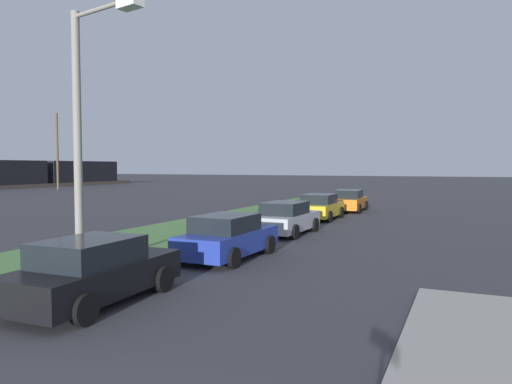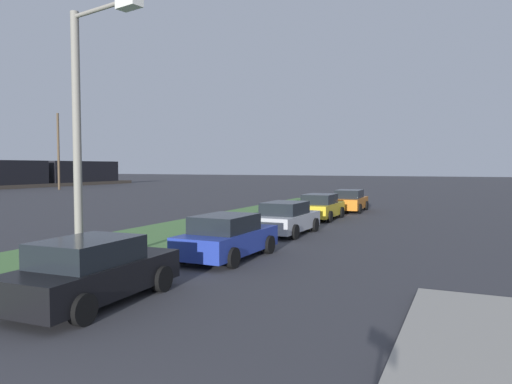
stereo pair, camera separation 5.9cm
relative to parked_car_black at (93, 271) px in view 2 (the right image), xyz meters
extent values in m
cube|color=#517F42|center=(3.80, 3.96, -0.66)|extent=(60.00, 6.00, 0.12)
cube|color=black|center=(0.05, 0.00, -0.15)|extent=(4.35, 1.92, 0.70)
cube|color=black|center=(-0.15, 0.00, 0.48)|extent=(2.24, 1.66, 0.55)
cylinder|color=black|center=(1.37, 0.94, -0.40)|extent=(0.65, 0.24, 0.64)
cylinder|color=black|center=(1.43, -0.86, -0.40)|extent=(0.65, 0.24, 0.64)
cylinder|color=black|center=(-1.32, 0.86, -0.40)|extent=(0.65, 0.24, 0.64)
cylinder|color=black|center=(-1.27, -0.94, -0.40)|extent=(0.65, 0.24, 0.64)
cube|color=#23389E|center=(5.87, -0.35, -0.15)|extent=(4.34, 1.89, 0.70)
cube|color=black|center=(5.67, -0.35, 0.48)|extent=(2.23, 1.65, 0.55)
cylinder|color=black|center=(7.24, 0.52, -0.40)|extent=(0.64, 0.23, 0.64)
cylinder|color=black|center=(7.20, -1.28, -0.40)|extent=(0.64, 0.23, 0.64)
cylinder|color=black|center=(4.54, 0.58, -0.40)|extent=(0.64, 0.23, 0.64)
cylinder|color=black|center=(4.50, -1.22, -0.40)|extent=(0.64, 0.23, 0.64)
cube|color=#B2B5BA|center=(11.98, -0.15, -0.15)|extent=(4.33, 1.88, 0.70)
cube|color=black|center=(11.78, -0.14, 0.48)|extent=(2.23, 1.64, 0.55)
cylinder|color=black|center=(13.34, 0.73, -0.40)|extent=(0.64, 0.23, 0.64)
cylinder|color=black|center=(13.31, -1.07, -0.40)|extent=(0.64, 0.23, 0.64)
cylinder|color=black|center=(10.64, 0.78, -0.40)|extent=(0.64, 0.23, 0.64)
cylinder|color=black|center=(10.61, -1.02, -0.40)|extent=(0.64, 0.23, 0.64)
cube|color=gold|center=(18.47, 0.17, -0.15)|extent=(4.32, 1.84, 0.70)
cube|color=black|center=(18.27, 0.17, 0.48)|extent=(2.21, 1.62, 0.55)
cylinder|color=black|center=(19.81, 1.08, -0.40)|extent=(0.64, 0.23, 0.64)
cylinder|color=black|center=(19.83, -0.72, -0.40)|extent=(0.64, 0.23, 0.64)
cylinder|color=black|center=(17.11, 1.06, -0.40)|extent=(0.64, 0.23, 0.64)
cylinder|color=black|center=(17.13, -0.74, -0.40)|extent=(0.64, 0.23, 0.64)
cube|color=orange|center=(24.01, -0.24, -0.15)|extent=(4.36, 1.95, 0.70)
cube|color=black|center=(23.81, -0.25, 0.48)|extent=(2.26, 1.68, 0.55)
cylinder|color=black|center=(25.33, 0.71, -0.40)|extent=(0.65, 0.24, 0.64)
cylinder|color=black|center=(25.39, -1.09, -0.40)|extent=(0.65, 0.24, 0.64)
cylinder|color=black|center=(22.63, 0.61, -0.40)|extent=(0.65, 0.24, 0.64)
cylinder|color=black|center=(22.69, -1.19, -0.40)|extent=(0.65, 0.24, 0.64)
cube|color=black|center=(51.54, 50.54, 1.48)|extent=(14.00, 3.00, 3.40)
cylinder|color=gray|center=(2.39, 2.76, 3.03)|extent=(0.24, 0.24, 7.50)
cylinder|color=gray|center=(2.15, 1.58, 6.63)|extent=(0.61, 2.37, 0.12)
cube|color=silver|center=(1.90, 0.41, 6.53)|extent=(0.50, 0.76, 0.24)
cylinder|color=brown|center=(38.23, 41.60, 4.28)|extent=(0.30, 0.30, 10.00)
camera|label=1|loc=(-8.14, -7.62, 2.36)|focal=33.37mm
camera|label=2|loc=(-8.11, -7.67, 2.36)|focal=33.37mm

